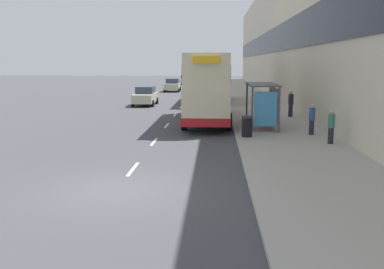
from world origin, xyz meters
TOP-DOWN VIEW (x-y plane):
  - ground_plane at (0.00, 0.00)m, footprint 220.00×220.00m
  - pavement at (6.50, 38.50)m, footprint 5.00×93.00m
  - terrace_facade at (10.49, 38.50)m, footprint 3.10×93.00m
  - lane_mark_0 at (0.00, 2.58)m, footprint 0.12×2.00m
  - lane_mark_1 at (0.00, 7.97)m, footprint 0.12×2.00m
  - lane_mark_2 at (0.00, 13.37)m, footprint 0.12×2.00m
  - lane_mark_3 at (0.00, 18.76)m, footprint 0.12×2.00m
  - lane_mark_4 at (0.00, 24.15)m, footprint 0.12×2.00m
  - lane_mark_5 at (0.00, 29.54)m, footprint 0.12×2.00m
  - lane_mark_6 at (0.00, 34.93)m, footprint 0.12×2.00m
  - lane_mark_7 at (0.00, 40.32)m, footprint 0.12×2.00m
  - bus_shelter at (5.77, 11.84)m, footprint 1.60×4.20m
  - double_decker_bus_near at (2.47, 15.06)m, footprint 2.85×10.97m
  - double_decker_bus_ahead at (2.63, 28.55)m, footprint 2.85×10.22m
  - car_0 at (-3.31, 25.69)m, footprint 1.92×4.35m
  - car_1 at (2.12, 43.51)m, footprint 2.02×4.34m
  - car_2 at (-2.20, 61.47)m, footprint 1.90×3.83m
  - car_3 at (-2.68, 43.78)m, footprint 2.03×3.86m
  - pedestrian_at_shelter at (7.90, 9.66)m, footprint 0.31×0.31m
  - pedestrian_1 at (8.23, 7.22)m, footprint 0.31×0.31m
  - pedestrian_2 at (6.36, 16.08)m, footprint 0.33×0.33m
  - pedestrian_3 at (8.09, 17.03)m, footprint 0.35×0.35m
  - litter_bin at (4.55, 8.87)m, footprint 0.55×0.55m

SIDE VIEW (x-z plane):
  - ground_plane at x=0.00m, z-range 0.00..0.00m
  - lane_mark_0 at x=0.00m, z-range 0.00..0.01m
  - lane_mark_1 at x=0.00m, z-range 0.00..0.01m
  - lane_mark_2 at x=0.00m, z-range 0.00..0.01m
  - lane_mark_3 at x=0.00m, z-range 0.00..0.01m
  - lane_mark_4 at x=0.00m, z-range 0.00..0.01m
  - lane_mark_5 at x=0.00m, z-range 0.00..0.01m
  - lane_mark_6 at x=0.00m, z-range 0.00..0.01m
  - lane_mark_7 at x=0.00m, z-range 0.00..0.01m
  - pavement at x=6.50m, z-range 0.00..0.14m
  - litter_bin at x=4.55m, z-range 0.14..1.19m
  - car_2 at x=-2.20m, z-range 0.00..1.65m
  - car_0 at x=-3.31m, z-range 0.00..1.67m
  - car_3 at x=-2.68m, z-range -0.01..1.70m
  - car_1 at x=2.12m, z-range -0.01..1.77m
  - pedestrian_1 at x=8.23m, z-range 0.16..1.73m
  - pedestrian_at_shelter at x=7.90m, z-range 0.16..1.74m
  - pedestrian_2 at x=6.36m, z-range 0.16..1.84m
  - pedestrian_3 at x=8.09m, z-range 0.16..1.93m
  - bus_shelter at x=5.77m, z-range 0.64..3.12m
  - double_decker_bus_ahead at x=2.63m, z-range 0.13..4.43m
  - double_decker_bus_near at x=2.47m, z-range 0.14..4.44m
  - terrace_facade at x=10.49m, z-range 0.00..13.53m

